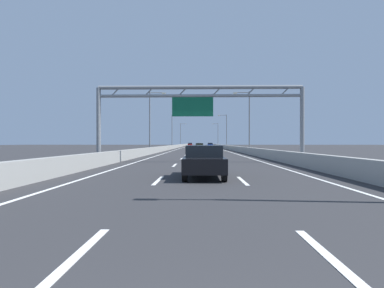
% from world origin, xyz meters
% --- Properties ---
extents(ground_plane, '(260.00, 260.00, 0.00)m').
position_xyz_m(ground_plane, '(0.00, 100.00, 0.00)').
color(ground_plane, '#2D2D30').
extents(lane_dash_left_0, '(0.16, 3.00, 0.01)m').
position_xyz_m(lane_dash_left_0, '(-1.80, 3.50, 0.01)').
color(lane_dash_left_0, white).
rests_on(lane_dash_left_0, ground_plane).
extents(lane_dash_left_1, '(0.16, 3.00, 0.01)m').
position_xyz_m(lane_dash_left_1, '(-1.80, 12.50, 0.01)').
color(lane_dash_left_1, white).
rests_on(lane_dash_left_1, ground_plane).
extents(lane_dash_left_2, '(0.16, 3.00, 0.01)m').
position_xyz_m(lane_dash_left_2, '(-1.80, 21.50, 0.01)').
color(lane_dash_left_2, white).
rests_on(lane_dash_left_2, ground_plane).
extents(lane_dash_left_3, '(0.16, 3.00, 0.01)m').
position_xyz_m(lane_dash_left_3, '(-1.80, 30.50, 0.01)').
color(lane_dash_left_3, white).
rests_on(lane_dash_left_3, ground_plane).
extents(lane_dash_left_4, '(0.16, 3.00, 0.01)m').
position_xyz_m(lane_dash_left_4, '(-1.80, 39.50, 0.01)').
color(lane_dash_left_4, white).
rests_on(lane_dash_left_4, ground_plane).
extents(lane_dash_left_5, '(0.16, 3.00, 0.01)m').
position_xyz_m(lane_dash_left_5, '(-1.80, 48.50, 0.01)').
color(lane_dash_left_5, white).
rests_on(lane_dash_left_5, ground_plane).
extents(lane_dash_left_6, '(0.16, 3.00, 0.01)m').
position_xyz_m(lane_dash_left_6, '(-1.80, 57.50, 0.01)').
color(lane_dash_left_6, white).
rests_on(lane_dash_left_6, ground_plane).
extents(lane_dash_left_7, '(0.16, 3.00, 0.01)m').
position_xyz_m(lane_dash_left_7, '(-1.80, 66.50, 0.01)').
color(lane_dash_left_7, white).
rests_on(lane_dash_left_7, ground_plane).
extents(lane_dash_left_8, '(0.16, 3.00, 0.01)m').
position_xyz_m(lane_dash_left_8, '(-1.80, 75.50, 0.01)').
color(lane_dash_left_8, white).
rests_on(lane_dash_left_8, ground_plane).
extents(lane_dash_left_9, '(0.16, 3.00, 0.01)m').
position_xyz_m(lane_dash_left_9, '(-1.80, 84.50, 0.01)').
color(lane_dash_left_9, white).
rests_on(lane_dash_left_9, ground_plane).
extents(lane_dash_left_10, '(0.16, 3.00, 0.01)m').
position_xyz_m(lane_dash_left_10, '(-1.80, 93.50, 0.01)').
color(lane_dash_left_10, white).
rests_on(lane_dash_left_10, ground_plane).
extents(lane_dash_left_11, '(0.16, 3.00, 0.01)m').
position_xyz_m(lane_dash_left_11, '(-1.80, 102.50, 0.01)').
color(lane_dash_left_11, white).
rests_on(lane_dash_left_11, ground_plane).
extents(lane_dash_left_12, '(0.16, 3.00, 0.01)m').
position_xyz_m(lane_dash_left_12, '(-1.80, 111.50, 0.01)').
color(lane_dash_left_12, white).
rests_on(lane_dash_left_12, ground_plane).
extents(lane_dash_left_13, '(0.16, 3.00, 0.01)m').
position_xyz_m(lane_dash_left_13, '(-1.80, 120.50, 0.01)').
color(lane_dash_left_13, white).
rests_on(lane_dash_left_13, ground_plane).
extents(lane_dash_left_14, '(0.16, 3.00, 0.01)m').
position_xyz_m(lane_dash_left_14, '(-1.80, 129.50, 0.01)').
color(lane_dash_left_14, white).
rests_on(lane_dash_left_14, ground_plane).
extents(lane_dash_left_15, '(0.16, 3.00, 0.01)m').
position_xyz_m(lane_dash_left_15, '(-1.80, 138.50, 0.01)').
color(lane_dash_left_15, white).
rests_on(lane_dash_left_15, ground_plane).
extents(lane_dash_left_16, '(0.16, 3.00, 0.01)m').
position_xyz_m(lane_dash_left_16, '(-1.80, 147.50, 0.01)').
color(lane_dash_left_16, white).
rests_on(lane_dash_left_16, ground_plane).
extents(lane_dash_left_17, '(0.16, 3.00, 0.01)m').
position_xyz_m(lane_dash_left_17, '(-1.80, 156.50, 0.01)').
color(lane_dash_left_17, white).
rests_on(lane_dash_left_17, ground_plane).
extents(lane_dash_right_0, '(0.16, 3.00, 0.01)m').
position_xyz_m(lane_dash_right_0, '(1.80, 3.50, 0.01)').
color(lane_dash_right_0, white).
rests_on(lane_dash_right_0, ground_plane).
extents(lane_dash_right_1, '(0.16, 3.00, 0.01)m').
position_xyz_m(lane_dash_right_1, '(1.80, 12.50, 0.01)').
color(lane_dash_right_1, white).
rests_on(lane_dash_right_1, ground_plane).
extents(lane_dash_right_2, '(0.16, 3.00, 0.01)m').
position_xyz_m(lane_dash_right_2, '(1.80, 21.50, 0.01)').
color(lane_dash_right_2, white).
rests_on(lane_dash_right_2, ground_plane).
extents(lane_dash_right_3, '(0.16, 3.00, 0.01)m').
position_xyz_m(lane_dash_right_3, '(1.80, 30.50, 0.01)').
color(lane_dash_right_3, white).
rests_on(lane_dash_right_3, ground_plane).
extents(lane_dash_right_4, '(0.16, 3.00, 0.01)m').
position_xyz_m(lane_dash_right_4, '(1.80, 39.50, 0.01)').
color(lane_dash_right_4, white).
rests_on(lane_dash_right_4, ground_plane).
extents(lane_dash_right_5, '(0.16, 3.00, 0.01)m').
position_xyz_m(lane_dash_right_5, '(1.80, 48.50, 0.01)').
color(lane_dash_right_5, white).
rests_on(lane_dash_right_5, ground_plane).
extents(lane_dash_right_6, '(0.16, 3.00, 0.01)m').
position_xyz_m(lane_dash_right_6, '(1.80, 57.50, 0.01)').
color(lane_dash_right_6, white).
rests_on(lane_dash_right_6, ground_plane).
extents(lane_dash_right_7, '(0.16, 3.00, 0.01)m').
position_xyz_m(lane_dash_right_7, '(1.80, 66.50, 0.01)').
color(lane_dash_right_7, white).
rests_on(lane_dash_right_7, ground_plane).
extents(lane_dash_right_8, '(0.16, 3.00, 0.01)m').
position_xyz_m(lane_dash_right_8, '(1.80, 75.50, 0.01)').
color(lane_dash_right_8, white).
rests_on(lane_dash_right_8, ground_plane).
extents(lane_dash_right_9, '(0.16, 3.00, 0.01)m').
position_xyz_m(lane_dash_right_9, '(1.80, 84.50, 0.01)').
color(lane_dash_right_9, white).
rests_on(lane_dash_right_9, ground_plane).
extents(lane_dash_right_10, '(0.16, 3.00, 0.01)m').
position_xyz_m(lane_dash_right_10, '(1.80, 93.50, 0.01)').
color(lane_dash_right_10, white).
rests_on(lane_dash_right_10, ground_plane).
extents(lane_dash_right_11, '(0.16, 3.00, 0.01)m').
position_xyz_m(lane_dash_right_11, '(1.80, 102.50, 0.01)').
color(lane_dash_right_11, white).
rests_on(lane_dash_right_11, ground_plane).
extents(lane_dash_right_12, '(0.16, 3.00, 0.01)m').
position_xyz_m(lane_dash_right_12, '(1.80, 111.50, 0.01)').
color(lane_dash_right_12, white).
rests_on(lane_dash_right_12, ground_plane).
extents(lane_dash_right_13, '(0.16, 3.00, 0.01)m').
position_xyz_m(lane_dash_right_13, '(1.80, 120.50, 0.01)').
color(lane_dash_right_13, white).
rests_on(lane_dash_right_13, ground_plane).
extents(lane_dash_right_14, '(0.16, 3.00, 0.01)m').
position_xyz_m(lane_dash_right_14, '(1.80, 129.50, 0.01)').
color(lane_dash_right_14, white).
rests_on(lane_dash_right_14, ground_plane).
extents(lane_dash_right_15, '(0.16, 3.00, 0.01)m').
position_xyz_m(lane_dash_right_15, '(1.80, 138.50, 0.01)').
color(lane_dash_right_15, white).
rests_on(lane_dash_right_15, ground_plane).
extents(lane_dash_right_16, '(0.16, 3.00, 0.01)m').
position_xyz_m(lane_dash_right_16, '(1.80, 147.50, 0.01)').
color(lane_dash_right_16, white).
rests_on(lane_dash_right_16, ground_plane).
extents(lane_dash_right_17, '(0.16, 3.00, 0.01)m').
position_xyz_m(lane_dash_right_17, '(1.80, 156.50, 0.01)').
color(lane_dash_right_17, white).
rests_on(lane_dash_right_17, ground_plane).
extents(edge_line_left, '(0.16, 176.00, 0.01)m').
position_xyz_m(edge_line_left, '(-5.25, 88.00, 0.01)').
color(edge_line_left, white).
rests_on(edge_line_left, ground_plane).
extents(edge_line_right, '(0.16, 176.00, 0.01)m').
position_xyz_m(edge_line_right, '(5.25, 88.00, 0.01)').
color(edge_line_right, white).
rests_on(edge_line_right, ground_plane).
extents(barrier_left, '(0.45, 220.00, 0.95)m').
position_xyz_m(barrier_left, '(-6.90, 110.00, 0.47)').
color(barrier_left, '#9E9E99').
rests_on(barrier_left, ground_plane).
extents(barrier_right, '(0.45, 220.00, 0.95)m').
position_xyz_m(barrier_right, '(6.90, 110.00, 0.47)').
color(barrier_right, '#9E9E99').
rests_on(barrier_right, ground_plane).
extents(sign_gantry, '(17.21, 0.36, 6.36)m').
position_xyz_m(sign_gantry, '(-0.07, 25.01, 4.88)').
color(sign_gantry, gray).
rests_on(sign_gantry, ground_plane).
extents(streetlamp_left_mid, '(2.58, 0.28, 9.50)m').
position_xyz_m(streetlamp_left_mid, '(-7.47, 47.35, 5.40)').
color(streetlamp_left_mid, slate).
rests_on(streetlamp_left_mid, ground_plane).
extents(streetlamp_right_mid, '(2.58, 0.28, 9.50)m').
position_xyz_m(streetlamp_right_mid, '(7.47, 47.35, 5.40)').
color(streetlamp_right_mid, slate).
rests_on(streetlamp_right_mid, ground_plane).
extents(streetlamp_left_far, '(2.58, 0.28, 9.50)m').
position_xyz_m(streetlamp_left_far, '(-7.47, 87.09, 5.40)').
color(streetlamp_left_far, slate).
rests_on(streetlamp_left_far, ground_plane).
extents(streetlamp_right_far, '(2.58, 0.28, 9.50)m').
position_xyz_m(streetlamp_right_far, '(7.47, 87.09, 5.40)').
color(streetlamp_right_far, slate).
rests_on(streetlamp_right_far, ground_plane).
extents(streetlamp_left_distant, '(2.58, 0.28, 9.50)m').
position_xyz_m(streetlamp_left_distant, '(-7.47, 126.83, 5.40)').
color(streetlamp_left_distant, slate).
rests_on(streetlamp_left_distant, ground_plane).
extents(streetlamp_right_distant, '(2.58, 0.28, 9.50)m').
position_xyz_m(streetlamp_right_distant, '(7.47, 126.83, 5.40)').
color(streetlamp_right_distant, slate).
rests_on(streetlamp_right_distant, ground_plane).
extents(red_car, '(1.84, 4.31, 1.51)m').
position_xyz_m(red_car, '(-3.76, 127.54, 0.77)').
color(red_car, red).
rests_on(red_car, ground_plane).
extents(blue_car, '(1.73, 4.12, 1.54)m').
position_xyz_m(blue_car, '(3.48, 98.24, 0.79)').
color(blue_car, '#2347AD').
rests_on(blue_car, ground_plane).
extents(orange_car, '(1.74, 4.53, 1.43)m').
position_xyz_m(orange_car, '(-0.17, 131.13, 0.74)').
color(orange_car, orange).
rests_on(orange_car, ground_plane).
extents(black_car, '(1.86, 4.63, 1.50)m').
position_xyz_m(black_car, '(0.18, 13.87, 0.76)').
color(black_car, black).
rests_on(black_car, ground_plane).
extents(silver_car, '(1.78, 4.53, 1.49)m').
position_xyz_m(silver_car, '(3.80, 110.45, 0.75)').
color(silver_car, '#A8ADB2').
rests_on(silver_car, ground_plane).
extents(yellow_car, '(1.76, 4.55, 1.51)m').
position_xyz_m(yellow_car, '(0.03, 65.65, 0.77)').
color(yellow_car, yellow).
rests_on(yellow_car, ground_plane).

